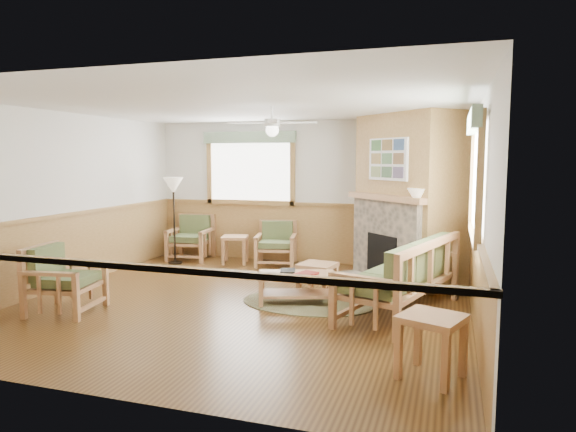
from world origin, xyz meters
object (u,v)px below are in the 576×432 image
(armchair_left, at_px, (66,279))
(footstool, at_px, (317,278))
(armchair_back_left, at_px, (191,238))
(coffee_table, at_px, (297,288))
(floor_lamp_right, at_px, (418,241))
(sofa, at_px, (400,276))
(end_table_chairs, at_px, (235,250))
(armchair_back_right, at_px, (276,243))
(end_table_sofa, at_px, (431,347))
(floor_lamp_left, at_px, (174,221))

(armchair_left, relative_size, footstool, 1.73)
(armchair_back_left, distance_m, coffee_table, 3.75)
(footstool, xyz_separation_m, floor_lamp_right, (1.42, 0.46, 0.56))
(sofa, relative_size, floor_lamp_right, 1.36)
(footstool, height_order, floor_lamp_right, floor_lamp_right)
(sofa, distance_m, end_table_chairs, 4.02)
(armchair_back_right, relative_size, end_table_chairs, 1.54)
(end_table_chairs, xyz_separation_m, footstool, (2.03, -1.60, -0.04))
(end_table_chairs, bearing_deg, end_table_sofa, -48.16)
(armchair_left, height_order, coffee_table, armchair_left)
(sofa, distance_m, floor_lamp_right, 1.20)
(footstool, bearing_deg, floor_lamp_right, 17.99)
(armchair_left, xyz_separation_m, end_table_chairs, (0.84, 3.55, -0.17))
(armchair_left, xyz_separation_m, floor_lamp_right, (4.28, 2.41, 0.34))
(armchair_back_left, distance_m, floor_lamp_right, 4.64)
(sofa, relative_size, coffee_table, 2.03)
(end_table_chairs, relative_size, floor_lamp_left, 0.32)
(end_table_chairs, distance_m, floor_lamp_right, 3.67)
(sofa, height_order, floor_lamp_right, floor_lamp_right)
(sofa, relative_size, armchair_back_left, 2.45)
(sofa, relative_size, floor_lamp_left, 1.29)
(floor_lamp_right, bearing_deg, end_table_chairs, 161.71)
(floor_lamp_right, bearing_deg, end_table_sofa, -84.09)
(floor_lamp_left, bearing_deg, end_table_sofa, -38.36)
(coffee_table, height_order, end_table_chairs, end_table_chairs)
(end_table_sofa, relative_size, floor_lamp_right, 0.38)
(sofa, bearing_deg, armchair_left, -55.92)
(floor_lamp_left, bearing_deg, floor_lamp_right, -9.66)
(armchair_left, height_order, end_table_chairs, armchair_left)
(end_table_sofa, height_order, floor_lamp_right, floor_lamp_right)
(footstool, bearing_deg, end_table_sofa, -56.33)
(end_table_sofa, bearing_deg, end_table_chairs, 131.84)
(armchair_left, bearing_deg, end_table_chairs, -22.12)
(coffee_table, distance_m, end_table_chairs, 2.94)
(coffee_table, xyz_separation_m, floor_lamp_right, (1.55, 1.11, 0.57))
(coffee_table, bearing_deg, end_table_chairs, 112.36)
(end_table_chairs, bearing_deg, armchair_back_right, 7.83)
(armchair_back_right, bearing_deg, floor_lamp_left, -177.69)
(coffee_table, bearing_deg, floor_lamp_right, 17.70)
(armchair_back_left, xyz_separation_m, floor_lamp_left, (-0.08, -0.48, 0.39))
(armchair_back_right, relative_size, footstool, 1.60)
(armchair_back_left, bearing_deg, armchair_left, -93.59)
(armchair_back_left, xyz_separation_m, end_table_chairs, (1.00, -0.11, -0.17))
(floor_lamp_left, bearing_deg, end_table_chairs, 18.83)
(armchair_back_left, xyz_separation_m, coffee_table, (2.91, -2.36, -0.22))
(coffee_table, distance_m, footstool, 0.66)
(armchair_back_right, height_order, end_table_sofa, armchair_back_right)
(armchair_back_left, bearing_deg, footstool, -35.60)
(floor_lamp_right, bearing_deg, sofa, -97.40)
(armchair_back_right, distance_m, coffee_table, 2.61)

